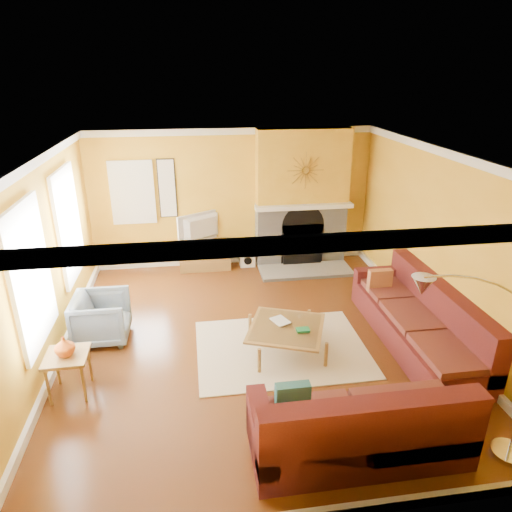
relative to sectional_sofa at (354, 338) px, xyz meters
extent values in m
cube|color=brown|center=(-1.20, 0.85, -0.46)|extent=(5.50, 6.00, 0.02)
cube|color=white|center=(-1.20, 0.85, 2.26)|extent=(5.50, 6.00, 0.02)
cube|color=gold|center=(-1.20, 3.86, 0.90)|extent=(5.50, 0.02, 2.70)
cube|color=gold|center=(-1.20, -2.16, 0.90)|extent=(5.50, 0.02, 2.70)
cube|color=gold|center=(-3.96, 0.85, 0.90)|extent=(0.02, 6.00, 2.70)
cube|color=gold|center=(1.56, 0.85, 0.90)|extent=(0.02, 6.00, 2.70)
cube|color=white|center=(-3.92, 2.15, 1.05)|extent=(0.06, 1.22, 1.72)
cube|color=white|center=(-3.92, 0.25, 1.05)|extent=(0.06, 1.22, 1.72)
cube|color=white|center=(-3.10, 3.81, 1.10)|extent=(0.82, 0.06, 1.22)
cube|color=white|center=(-2.45, 3.82, 1.15)|extent=(0.34, 0.04, 1.14)
cube|color=white|center=(0.15, 3.41, 0.80)|extent=(1.92, 0.22, 0.08)
cube|color=#989590|center=(0.15, 3.10, -0.42)|extent=(1.80, 0.70, 0.06)
cube|color=beige|center=(-0.85, 0.55, -0.44)|extent=(2.40, 1.80, 0.02)
cube|color=olive|center=(-1.80, 3.60, -0.17)|extent=(1.00, 0.45, 0.55)
imported|color=black|center=(-1.80, 3.60, 0.39)|extent=(0.94, 0.65, 0.59)
cube|color=white|center=(-0.95, 3.63, -0.30)|extent=(0.30, 0.30, 0.30)
imported|color=slate|center=(-3.40, 1.20, -0.10)|extent=(0.79, 0.77, 0.71)
imported|color=#CC5514|center=(-3.60, 0.00, 0.22)|extent=(0.24, 0.24, 0.25)
imported|color=white|center=(-0.95, 0.60, -0.04)|extent=(0.29, 0.33, 0.03)
camera|label=1|loc=(-2.02, -4.87, 3.27)|focal=32.00mm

